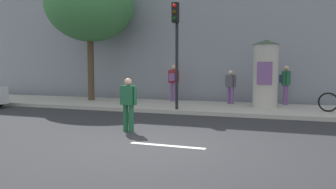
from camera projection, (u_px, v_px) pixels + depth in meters
The scene contains 11 objects.
ground_plane at pixel (167, 146), 7.55m from camera, with size 80.00×80.00×0.00m, color #2B2B2D.
sidewalk_curb at pixel (224, 108), 14.10m from camera, with size 36.00×4.00×0.15m, color #B2ADA3.
lane_markings at pixel (167, 146), 7.55m from camera, with size 25.80×0.16×0.01m.
building_backdrop at pixel (242, 6), 18.38m from camera, with size 36.00×5.00×10.39m, color gray.
traffic_light at pixel (176, 38), 12.76m from camera, with size 0.24×0.45×4.09m.
poster_column at pixel (265, 73), 13.60m from camera, with size 1.08×1.08×2.77m.
street_tree at pixel (90, 4), 16.48m from camera, with size 4.38×4.38×6.67m.
pedestrian_in_light_jacket at pixel (128, 101), 9.19m from camera, with size 0.57×0.33×1.49m.
pedestrian_tallest at pixel (174, 80), 16.17m from camera, with size 0.58×0.42×1.78m.
pedestrian_near_pole at pixel (286, 81), 14.61m from camera, with size 0.48×0.58×1.73m.
pedestrian_in_red_top at pixel (231, 84), 15.04m from camera, with size 0.52×0.47×1.52m.
Camera 1 is at (2.57, -6.98, 1.75)m, focal length 35.59 mm.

